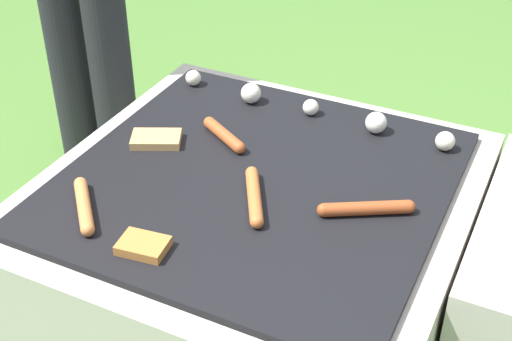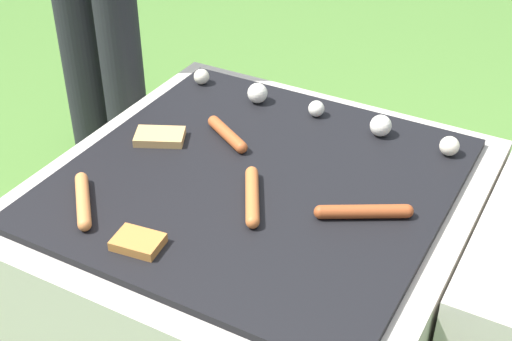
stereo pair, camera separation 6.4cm
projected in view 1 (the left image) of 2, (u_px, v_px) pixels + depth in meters
The scene contains 9 objects.
ground_plane at pixel (256, 297), 1.81m from camera, with size 14.00×14.00×0.00m, color #47702D.
grill at pixel (256, 242), 1.71m from camera, with size 0.94×0.94×0.37m.
sausage_front_left at pixel (84, 206), 1.49m from camera, with size 0.14×0.15×0.03m.
sausage_mid_right at pixel (224, 135), 1.73m from camera, with size 0.15×0.10×0.03m.
sausage_front_center at pixel (366, 208), 1.48m from camera, with size 0.18×0.12×0.03m.
sausage_front_right at pixel (254, 196), 1.52m from camera, with size 0.12×0.18×0.03m.
bread_slice_left at pixel (143, 246), 1.39m from camera, with size 0.10×0.08×0.02m.
bread_slice_center at pixel (156, 139), 1.72m from camera, with size 0.14×0.12×0.02m.
mushroom_row at pixel (315, 108), 1.81m from camera, with size 0.75×0.07×0.05m.
Camera 1 is at (0.58, -1.18, 1.28)m, focal length 50.00 mm.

